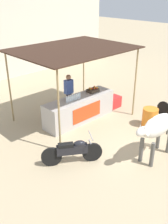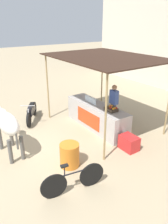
{
  "view_description": "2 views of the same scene",
  "coord_description": "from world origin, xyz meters",
  "px_view_note": "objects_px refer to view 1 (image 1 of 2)",
  "views": [
    {
      "loc": [
        -6.2,
        -4.49,
        4.7
      ],
      "look_at": [
        -0.41,
        1.53,
        0.72
      ],
      "focal_mm": 42.0,
      "sensor_mm": 36.0,
      "label": 1
    },
    {
      "loc": [
        6.19,
        -2.6,
        3.95
      ],
      "look_at": [
        0.12,
        1.52,
        0.86
      ],
      "focal_mm": 35.0,
      "sensor_mm": 36.0,
      "label": 2
    }
  ],
  "objects_px": {
    "fruit_crate": "(93,90)",
    "cooler_box": "(113,102)",
    "water_barrel": "(150,117)",
    "vendor_behind_counter": "(69,94)",
    "cow": "(157,128)",
    "stall_counter": "(80,109)",
    "motorcycle_parked": "(73,151)"
  },
  "relations": [
    {
      "from": "stall_counter",
      "to": "motorcycle_parked",
      "type": "relative_size",
      "value": 1.92
    },
    {
      "from": "water_barrel",
      "to": "fruit_crate",
      "type": "bearing_deg",
      "value": 109.37
    },
    {
      "from": "cow",
      "to": "motorcycle_parked",
      "type": "relative_size",
      "value": 1.17
    },
    {
      "from": "fruit_crate",
      "to": "water_barrel",
      "type": "xyz_separation_m",
      "value": [
        0.77,
        -2.2,
        -0.68
      ]
    },
    {
      "from": "fruit_crate",
      "to": "water_barrel",
      "type": "relative_size",
      "value": 0.62
    },
    {
      "from": "vendor_behind_counter",
      "to": "stall_counter",
      "type": "bearing_deg",
      "value": -99.03
    },
    {
      "from": "fruit_crate",
      "to": "cooler_box",
      "type": "xyz_separation_m",
      "value": [
        1.12,
        -0.15,
        -0.8
      ]
    },
    {
      "from": "fruit_crate",
      "to": "cow",
      "type": "height_order",
      "value": "cow"
    },
    {
      "from": "water_barrel",
      "to": "vendor_behind_counter",
      "type": "bearing_deg",
      "value": 116.25
    },
    {
      "from": "cooler_box",
      "to": "motorcycle_parked",
      "type": "xyz_separation_m",
      "value": [
        -3.93,
        -1.79,
        0.19
      ]
    },
    {
      "from": "vendor_behind_counter",
      "to": "cow",
      "type": "distance_m",
      "value": 4.13
    },
    {
      "from": "stall_counter",
      "to": "vendor_behind_counter",
      "type": "bearing_deg",
      "value": 80.97
    },
    {
      "from": "cow",
      "to": "motorcycle_parked",
      "type": "bearing_deg",
      "value": 142.86
    },
    {
      "from": "stall_counter",
      "to": "cow",
      "type": "distance_m",
      "value": 3.41
    },
    {
      "from": "cow",
      "to": "cooler_box",
      "type": "bearing_deg",
      "value": 58.84
    },
    {
      "from": "vendor_behind_counter",
      "to": "cooler_box",
      "type": "relative_size",
      "value": 2.75
    },
    {
      "from": "fruit_crate",
      "to": "vendor_behind_counter",
      "type": "relative_size",
      "value": 0.27
    },
    {
      "from": "fruit_crate",
      "to": "cow",
      "type": "relative_size",
      "value": 0.24
    },
    {
      "from": "fruit_crate",
      "to": "cooler_box",
      "type": "height_order",
      "value": "fruit_crate"
    },
    {
      "from": "cooler_box",
      "to": "water_barrel",
      "type": "bearing_deg",
      "value": -99.55
    },
    {
      "from": "stall_counter",
      "to": "cow",
      "type": "bearing_deg",
      "value": -91.35
    },
    {
      "from": "fruit_crate",
      "to": "motorcycle_parked",
      "type": "relative_size",
      "value": 0.28
    },
    {
      "from": "fruit_crate",
      "to": "cow",
      "type": "bearing_deg",
      "value": -104.05
    },
    {
      "from": "stall_counter",
      "to": "cow",
      "type": "height_order",
      "value": "cow"
    },
    {
      "from": "vendor_behind_counter",
      "to": "cow",
      "type": "height_order",
      "value": "vendor_behind_counter"
    },
    {
      "from": "water_barrel",
      "to": "motorcycle_parked",
      "type": "bearing_deg",
      "value": 175.81
    },
    {
      "from": "vendor_behind_counter",
      "to": "fruit_crate",
      "type": "bearing_deg",
      "value": -46.75
    },
    {
      "from": "stall_counter",
      "to": "vendor_behind_counter",
      "type": "distance_m",
      "value": 0.85
    },
    {
      "from": "vendor_behind_counter",
      "to": "cow",
      "type": "bearing_deg",
      "value": -92.76
    },
    {
      "from": "cooler_box",
      "to": "cow",
      "type": "relative_size",
      "value": 0.33
    },
    {
      "from": "stall_counter",
      "to": "water_barrel",
      "type": "distance_m",
      "value": 2.65
    },
    {
      "from": "cow",
      "to": "motorcycle_parked",
      "type": "distance_m",
      "value": 2.52
    }
  ]
}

